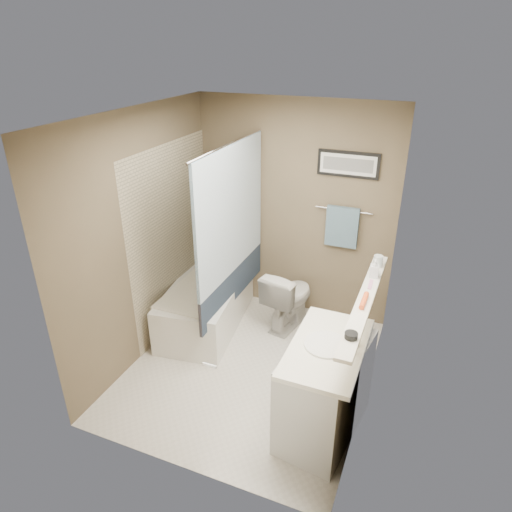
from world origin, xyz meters
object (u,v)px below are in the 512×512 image
at_px(toilet, 289,297).
at_px(glass_jar, 378,261).
at_px(soap_bottle, 374,268).
at_px(vanity, 325,391).
at_px(hair_brush_front, 364,300).
at_px(bathtub, 209,302).
at_px(candle_bowl_near, 351,335).

bearing_deg(toilet, glass_jar, 166.85).
height_order(glass_jar, soap_bottle, soap_bottle).
height_order(vanity, glass_jar, glass_jar).
bearing_deg(toilet, soap_bottle, 156.97).
bearing_deg(vanity, soap_bottle, 83.16).
xyz_separation_m(hair_brush_front, soap_bottle, (0.00, 0.45, 0.06)).
distance_m(bathtub, candle_bowl_near, 2.37).
bearing_deg(candle_bowl_near, soap_bottle, 90.00).
distance_m(vanity, candle_bowl_near, 0.79).
xyz_separation_m(bathtub, soap_bottle, (1.79, -0.36, 0.94)).
height_order(toilet, soap_bottle, soap_bottle).
height_order(vanity, soap_bottle, soap_bottle).
bearing_deg(candle_bowl_near, toilet, 120.97).
height_order(candle_bowl_near, hair_brush_front, hair_brush_front).
relative_size(bathtub, toilet, 2.17).
bearing_deg(hair_brush_front, toilet, 130.86).
distance_m(vanity, hair_brush_front, 0.80).
bearing_deg(vanity, candle_bowl_near, -42.17).
height_order(bathtub, hair_brush_front, hair_brush_front).
height_order(candle_bowl_near, glass_jar, glass_jar).
relative_size(vanity, glass_jar, 9.00).
bearing_deg(glass_jar, vanity, -101.45).
xyz_separation_m(toilet, candle_bowl_near, (0.93, -1.56, 0.79)).
bearing_deg(vanity, hair_brush_front, 62.01).
height_order(hair_brush_front, glass_jar, glass_jar).
relative_size(candle_bowl_near, glass_jar, 0.90).
relative_size(toilet, vanity, 0.77).
relative_size(bathtub, glass_jar, 15.00).
bearing_deg(hair_brush_front, glass_jar, 90.00).
bearing_deg(candle_bowl_near, hair_brush_front, 90.00).
bearing_deg(bathtub, toilet, 10.11).
relative_size(toilet, candle_bowl_near, 7.69).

